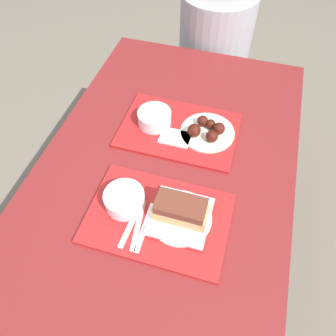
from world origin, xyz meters
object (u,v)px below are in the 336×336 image
Objects in this scene: bowl_coleslaw_far at (154,117)px; person_seated_across at (216,33)px; tray_near at (158,218)px; brisket_sandwich_plate at (181,213)px; tray_far at (179,130)px; bowl_coleslaw_near at (124,199)px; wings_plate_far at (207,130)px.

person_seated_across reaches higher than bowl_coleslaw_far.
brisket_sandwich_plate is at bearing 13.00° from tray_near.
person_seated_across reaches higher than tray_far.
tray_far is 0.67× the size of person_seated_across.
tray_near is 0.08m from brisket_sandwich_plate.
tray_near is 2.25× the size of brisket_sandwich_plate.
tray_near is at bearing -87.84° from person_seated_across.
wings_plate_far reaches higher than bowl_coleslaw_near.
bowl_coleslaw_far is at bearing -179.96° from wings_plate_far.
bowl_coleslaw_near is at bearing 172.42° from tray_near.
wings_plate_far is at bearing 79.88° from tray_near.
person_seated_across is at bearing 95.59° from brisket_sandwich_plate.
brisket_sandwich_plate reaches higher than bowl_coleslaw_far.
person_seated_across is (-0.01, 0.77, -0.03)m from tray_far.
bowl_coleslaw_near is (-0.08, -0.37, 0.04)m from tray_far.
tray_near is at bearing -167.00° from brisket_sandwich_plate.
bowl_coleslaw_far is (-0.10, 0.00, 0.04)m from tray_far.
person_seated_across is (0.07, 1.14, -0.07)m from bowl_coleslaw_near.
tray_near is 0.12m from bowl_coleslaw_near.
wings_plate_far is (0.18, 0.37, -0.01)m from bowl_coleslaw_near.
bowl_coleslaw_near is 0.65× the size of brisket_sandwich_plate.
tray_far is at bearing -2.51° from bowl_coleslaw_far.
brisket_sandwich_plate is (0.07, 0.02, 0.04)m from tray_near.
wings_plate_far is at bearing 2.44° from tray_far.
tray_near is at bearing -70.77° from bowl_coleslaw_far.
tray_near and tray_far have the same top height.
tray_far is 0.11m from wings_plate_far.
brisket_sandwich_plate reaches higher than bowl_coleslaw_near.
bowl_coleslaw_far is at bearing 118.59° from brisket_sandwich_plate.
bowl_coleslaw_near is 0.19× the size of person_seated_across.
brisket_sandwich_plate is 1.15m from person_seated_across.
wings_plate_far is 0.77m from person_seated_across.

